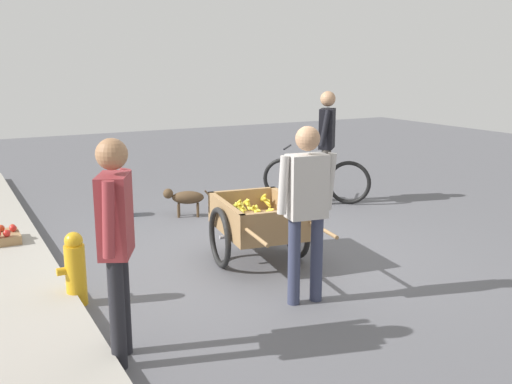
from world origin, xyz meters
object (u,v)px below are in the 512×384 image
bystander_person (116,232)px  fruit_cart (258,223)px  vendor_person (307,200)px  plastic_bucket (124,208)px  fire_hydrant (75,269)px  apple_crate (5,241)px  cyclist_person (327,136)px  dog (185,198)px  bicycle (316,179)px

bystander_person → fruit_cart: bearing=-53.5°
vendor_person → plastic_bucket: bearing=8.8°
vendor_person → fire_hydrant: size_ratio=2.37×
vendor_person → apple_crate: (2.81, 2.21, -0.82)m
cyclist_person → dog: bearing=83.2°
fruit_cart → plastic_bucket: (2.58, 0.72, -0.33)m
bicycle → fire_hydrant: 4.60m
plastic_bucket → apple_crate: size_ratio=0.52×
vendor_person → bicycle: (3.12, -2.23, -0.59)m
cyclist_person → vendor_person: bearing=142.2°
dog → plastic_bucket: (0.45, 0.74, -0.16)m
vendor_person → plastic_bucket: size_ratio=6.98×
bicycle → dog: 2.08m
bicycle → cyclist_person: cyclist_person is taller
cyclist_person → apple_crate: cyclist_person is taller
vendor_person → apple_crate: size_ratio=3.60×
fire_hydrant → apple_crate: (1.89, 0.40, -0.21)m
fruit_cart → bystander_person: (-1.40, 1.89, 0.53)m
cyclist_person → dog: (0.26, 2.18, -0.75)m
bicycle → plastic_bucket: bearing=77.9°
cyclist_person → apple_crate: bearing=92.6°
dog → fire_hydrant: 3.07m
fruit_cart → cyclist_person: (1.87, -2.19, 0.58)m
fire_hydrant → vendor_person: bearing=-116.9°
fruit_cart → bicycle: (1.98, -2.08, -0.08)m
fruit_cart → vendor_person: 1.26m
apple_crate → bystander_person: bystander_person is taller
vendor_person → bicycle: size_ratio=1.28×
vendor_person → dog: 3.35m
fruit_cart → fire_hydrant: bearing=96.5°
dog → cyclist_person: bearing=-96.8°
dog → bystander_person: (-3.53, 1.90, 0.70)m
fire_hydrant → bystander_person: bearing=-176.4°
dog → apple_crate: bearing=101.1°
apple_crate → fire_hydrant: bearing=-168.0°
dog → vendor_person: bearing=177.2°
vendor_person → dog: (3.27, -0.16, -0.68)m
fruit_cart → fire_hydrant: size_ratio=2.59×
dog → bystander_person: bearing=151.7°
vendor_person → cyclist_person: bearing=-37.8°
bicycle → dog: bearing=85.7°
cyclist_person → plastic_bucket: cyclist_person is taller
apple_crate → vendor_person: bearing=-141.8°
vendor_person → bicycle: 3.88m
fire_hydrant → apple_crate: size_ratio=1.52×
fire_hydrant → bystander_person: size_ratio=0.41×
fruit_cart → plastic_bucket: 2.70m
plastic_bucket → bystander_person: 4.23m
vendor_person → fire_hydrant: (0.92, 1.81, -0.61)m
fire_hydrant → dog: bearing=-40.0°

